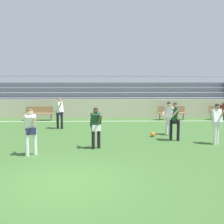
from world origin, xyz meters
TOP-DOWN VIEW (x-y plane):
  - ground_plane at (0.00, 0.00)m, footprint 160.00×160.00m
  - field_line_sideline at (0.00, 10.77)m, footprint 44.00×0.12m
  - sideline_wall at (0.00, 12.32)m, footprint 48.00×0.16m
  - bleacher_stand at (1.27, 15.30)m, footprint 19.91×3.89m
  - bench_far_left at (8.84, 11.28)m, footprint 1.80×0.40m
  - bench_near_wall_gap at (-3.27, 11.28)m, footprint 1.80×0.40m
  - bench_centre_sideline at (5.41, 11.28)m, footprint 1.80×0.40m
  - spectator_seated at (8.84, 11.17)m, footprint 0.36×0.42m
  - player_white_deep_cover at (4.13, 6.31)m, footprint 0.72×0.49m
  - player_dark_challenging at (4.12, 4.99)m, footprint 0.52×0.56m
  - player_white_overlapping at (-1.61, 2.67)m, footprint 0.50×0.71m
  - player_dark_wide_left at (0.69, 3.63)m, footprint 0.49×0.65m
  - player_white_wide_right at (5.70, 4.27)m, footprint 0.46×0.59m
  - player_white_on_ball at (-1.44, 8.12)m, footprint 0.46×0.59m
  - soccer_ball at (3.29, 5.85)m, footprint 0.22×0.22m

SIDE VIEW (x-z plane):
  - ground_plane at x=0.00m, z-range 0.00..0.00m
  - field_line_sideline at x=0.00m, z-range 0.00..0.01m
  - soccer_ball at x=3.29m, z-range 0.00..0.22m
  - bench_far_left at x=8.84m, z-range 0.10..1.00m
  - bench_near_wall_gap at x=-3.27m, z-range 0.10..1.00m
  - bench_centre_sideline at x=5.41m, z-range 0.10..1.00m
  - sideline_wall at x=0.00m, z-range 0.00..1.28m
  - spectator_seated at x=8.84m, z-range 0.10..1.31m
  - player_white_deep_cover at x=4.13m, z-range 0.15..1.77m
  - player_dark_wide_left at x=0.69m, z-range 0.15..1.78m
  - player_white_on_ball at x=-1.44m, z-range 0.16..1.85m
  - player_white_overlapping at x=-1.61m, z-range 0.16..1.86m
  - player_dark_challenging at x=4.12m, z-range 0.17..1.87m
  - player_white_wide_right at x=5.70m, z-range 0.17..1.88m
  - bleacher_stand at x=1.27m, z-range -0.20..2.74m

